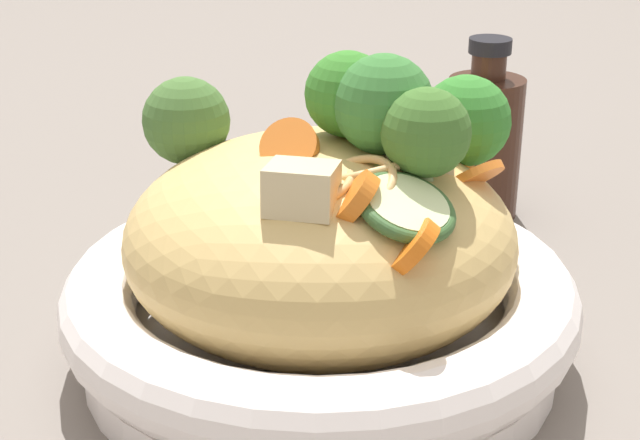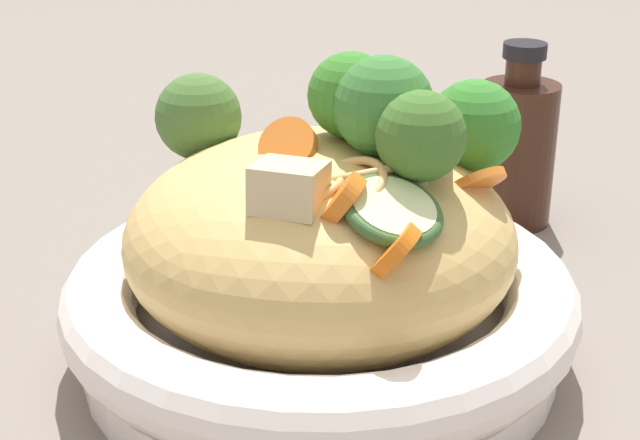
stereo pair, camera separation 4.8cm
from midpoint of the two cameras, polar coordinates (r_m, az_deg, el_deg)
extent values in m
plane|color=slate|center=(0.51, -2.69, -8.13)|extent=(3.00, 3.00, 0.00)
cylinder|color=white|center=(0.51, -2.71, -7.24)|extent=(0.24, 0.24, 0.02)
torus|color=white|center=(0.50, -2.77, -4.43)|extent=(0.26, 0.26, 0.04)
ellipsoid|color=tan|center=(0.48, -2.84, -1.15)|extent=(0.20, 0.20, 0.10)
torus|color=tan|center=(0.44, -4.23, 1.53)|extent=(0.05, 0.05, 0.02)
torus|color=tan|center=(0.43, -1.27, 1.85)|extent=(0.06, 0.06, 0.02)
torus|color=tan|center=(0.46, -0.46, 3.00)|extent=(0.08, 0.08, 0.02)
cone|color=#99B375|center=(0.47, 0.77, 4.08)|extent=(0.03, 0.03, 0.02)
sphere|color=#377634|center=(0.46, 0.79, 6.89)|extent=(0.07, 0.07, 0.05)
cone|color=#8EAF72|center=(0.48, -1.25, 4.67)|extent=(0.02, 0.02, 0.02)
sphere|color=#367C29|center=(0.47, -1.28, 7.42)|extent=(0.05, 0.05, 0.04)
cone|color=#95AB6D|center=(0.45, 3.13, 2.26)|extent=(0.03, 0.03, 0.02)
sphere|color=#3E6B2A|center=(0.44, 3.19, 5.14)|extent=(0.05, 0.05, 0.04)
cone|color=#8DAB6F|center=(0.53, -10.39, 3.32)|extent=(0.03, 0.03, 0.01)
sphere|color=#446D32|center=(0.52, -10.57, 5.76)|extent=(0.07, 0.07, 0.05)
cone|color=#91B36C|center=(0.51, 5.77, 3.04)|extent=(0.02, 0.02, 0.02)
sphere|color=#347C2D|center=(0.50, 5.89, 5.82)|extent=(0.05, 0.05, 0.05)
cylinder|color=orange|center=(0.47, 6.29, 2.56)|extent=(0.04, 0.04, 0.02)
cylinder|color=orange|center=(0.42, -1.15, 1.23)|extent=(0.03, 0.02, 0.03)
cylinder|color=orange|center=(0.46, -4.83, 4.27)|extent=(0.03, 0.03, 0.03)
cylinder|color=orange|center=(0.40, 2.19, -1.69)|extent=(0.03, 0.03, 0.03)
cylinder|color=orange|center=(0.49, 0.13, 5.30)|extent=(0.03, 0.03, 0.02)
cylinder|color=orange|center=(0.50, 5.05, 3.91)|extent=(0.03, 0.03, 0.02)
cylinder|color=beige|center=(0.49, 2.42, 4.94)|extent=(0.04, 0.04, 0.03)
torus|color=#2B5A32|center=(0.49, 2.42, 4.94)|extent=(0.05, 0.05, 0.03)
cylinder|color=beige|center=(0.42, 1.86, 0.70)|extent=(0.05, 0.05, 0.02)
torus|color=#355A2B|center=(0.42, 1.86, 0.70)|extent=(0.06, 0.06, 0.02)
cube|color=#C8B78D|center=(0.46, 2.53, 4.48)|extent=(0.04, 0.04, 0.03)
cube|color=#CEBC8E|center=(0.42, -4.37, 1.79)|extent=(0.03, 0.04, 0.02)
cylinder|color=#381E14|center=(0.68, 7.65, 4.23)|extent=(0.05, 0.05, 0.10)
cylinder|color=#381E14|center=(0.66, 7.92, 9.00)|extent=(0.02, 0.02, 0.02)
cylinder|color=black|center=(0.66, 7.99, 10.17)|extent=(0.03, 0.03, 0.01)
camera|label=1|loc=(0.02, -92.86, -1.23)|focal=54.03mm
camera|label=2|loc=(0.02, 87.14, 1.23)|focal=54.03mm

